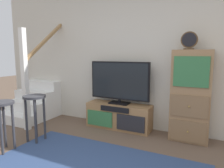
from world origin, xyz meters
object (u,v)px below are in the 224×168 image
desk_clock (189,41)px  bar_stool_far (35,107)px  bar_stool_near (2,115)px  television (119,82)px  side_cabinet (191,96)px  media_console (119,116)px

desk_clock → bar_stool_far: 2.57m
bar_stool_near → bar_stool_far: bearing=73.5°
television → desk_clock: size_ratio=4.16×
desk_clock → bar_stool_far: bearing=-152.8°
television → side_cabinet: (1.22, -0.01, -0.15)m
bar_stool_far → desk_clock: bearing=27.2°
television → bar_stool_far: 1.49m
side_cabinet → desk_clock: 0.85m
television → bar_stool_near: television is taller
media_console → television: 0.64m
side_cabinet → desk_clock: desk_clock is taller
media_console → desk_clock: 1.76m
side_cabinet → television: bearing=179.4°
media_console → bar_stool_far: 1.47m
television → desk_clock: desk_clock is taller
side_cabinet → bar_stool_far: 2.43m
television → side_cabinet: 1.23m
side_cabinet → bar_stool_far: side_cabinet is taller
television → side_cabinet: size_ratio=0.79×
desk_clock → bar_stool_near: desk_clock is taller
media_console → bar_stool_near: (-1.08, -1.54, 0.30)m
bar_stool_far → television: bearing=49.6°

